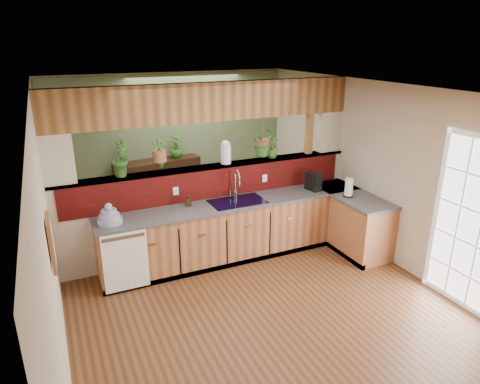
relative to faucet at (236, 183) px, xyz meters
name	(u,v)px	position (x,y,z in m)	size (l,w,h in m)	color
ground	(251,291)	(-0.30, -1.13, -1.14)	(4.60, 7.00, 0.01)	#533019
ceiling	(252,92)	(-0.30, -1.13, 1.46)	(4.60, 7.00, 0.01)	brown
wall_back	(172,142)	(-0.30, 2.37, 0.16)	(4.60, 0.02, 2.60)	beige
wall_left	(49,233)	(-2.60, -1.13, 0.16)	(0.02, 7.00, 2.60)	beige
wall_right	(394,176)	(2.00, -1.13, 0.16)	(0.02, 7.00, 2.60)	beige
pass_through_partition	(214,178)	(-0.27, 0.21, 0.05)	(4.60, 0.21, 2.60)	beige
pass_through_ledge	(212,166)	(-0.30, 0.22, 0.23)	(4.60, 0.21, 0.04)	brown
header_beam	(210,102)	(-0.30, 0.22, 1.19)	(4.60, 0.15, 0.55)	brown
sage_backwall	(172,142)	(-0.30, 2.35, 0.16)	(4.55, 0.02, 2.55)	#5E724E
countertop	(275,225)	(0.54, -0.26, -0.69)	(4.14, 1.52, 0.90)	brown
dishwasher	(126,261)	(-1.78, -0.47, -0.68)	(0.58, 0.03, 0.82)	white
navy_sink	(237,206)	(-0.05, -0.16, -0.32)	(0.82, 0.50, 0.18)	black
french_door	(469,226)	(1.97, -2.43, -0.09)	(0.06, 1.02, 2.16)	white
framed_print	(51,242)	(-2.57, -1.93, 0.41)	(0.04, 0.35, 0.45)	brown
faucet	(236,183)	(0.00, 0.00, 0.00)	(0.19, 0.19, 0.44)	#B7B7B2
dish_stack	(109,217)	(-1.89, -0.19, -0.15)	(0.32, 0.32, 0.28)	#8E98B8
soap_dispenser	(188,200)	(-0.76, -0.02, -0.15)	(0.08, 0.08, 0.18)	#3D2616
coffee_maker	(314,182)	(1.26, -0.20, -0.11)	(0.15, 0.25, 0.28)	black
paper_towel	(349,188)	(1.58, -0.67, -0.10)	(0.14, 0.14, 0.31)	black
glass_jar	(226,152)	(-0.07, 0.22, 0.43)	(0.16, 0.16, 0.36)	silver
ledge_plant_left	(121,159)	(-1.61, 0.22, 0.50)	(0.27, 0.22, 0.49)	#2B581E
ledge_plant_right	(272,147)	(0.72, 0.22, 0.42)	(0.19, 0.19, 0.34)	#2B581E
hanging_plant_a	(159,144)	(-1.08, 0.22, 0.65)	(0.24, 0.19, 0.52)	brown
hanging_plant_b	(263,130)	(0.55, 0.22, 0.71)	(0.45, 0.41, 0.56)	brown
shelving_console	(159,187)	(-0.67, 2.12, -0.64)	(1.61, 0.43, 1.07)	black
shelf_plant_a	(123,152)	(-1.28, 2.12, 0.12)	(0.24, 0.16, 0.45)	#2B581E
shelf_plant_b	(176,147)	(-0.29, 2.12, 0.12)	(0.25, 0.25, 0.44)	#2B581E
floor_plant	(221,198)	(0.28, 1.30, -0.74)	(0.72, 0.62, 0.80)	#2B581E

